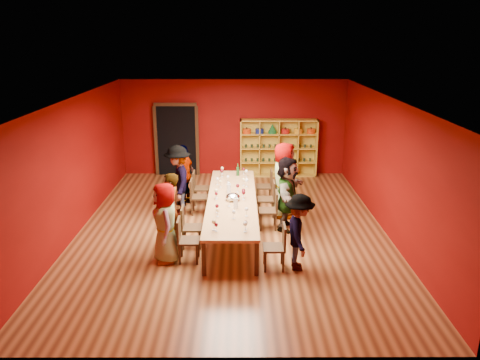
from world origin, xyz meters
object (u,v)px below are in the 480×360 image
Objects in this scene: shelving_unit at (278,145)px; person_left_3 at (178,180)px; person_left_0 at (165,223)px; chair_person_left_1 at (188,225)px; chair_person_right_0 at (278,245)px; tasting_table at (232,201)px; person_right_2 at (287,193)px; person_right_4 at (282,174)px; spittoon_bowl at (233,197)px; person_left_1 at (170,211)px; chair_person_right_4 at (267,184)px; chair_person_right_3 at (269,197)px; wine_bottle at (238,171)px; chair_person_left_0 at (185,238)px; person_right_3 at (284,180)px; chair_person_left_3 at (196,195)px; person_left_4 at (184,175)px; chair_person_left_4 at (198,186)px; person_right_0 at (299,232)px; chair_person_right_2 at (271,208)px.

person_left_3 is (-2.74, -3.32, -0.11)m from shelving_unit.
person_left_0 is 0.80m from chair_person_left_1.
tasting_table is at bearing 115.76° from chair_person_right_0.
tasting_table is at bearing 108.54° from person_right_2.
person_right_4 reaches higher than spittoon_bowl.
chair_person_right_4 is (2.18, 2.76, -0.32)m from person_left_1.
chair_person_right_3 is at bearing 44.05° from chair_person_left_1.
wine_bottle reaches higher than chair_person_right_0.
shelving_unit is 2.70× the size of chair_person_left_0.
chair_person_right_4 is (-0.34, 1.00, -0.43)m from person_right_3.
chair_person_left_0 and chair_person_left_3 have the same top height.
chair_person_left_1 is at bearing 138.47° from person_right_3.
tasting_table is 5.06× the size of chair_person_right_3.
person_left_1 is 2.61m from person_left_4.
chair_person_left_4 is 4.01m from chair_person_right_0.
chair_person_left_1 is at bearing 0.16° from person_left_3.
wine_bottle is (-1.27, -2.51, -0.11)m from shelving_unit.
person_right_2 reaches higher than person_right_4.
shelving_unit is at bearing 85.52° from chair_person_right_0.
chair_person_left_3 is at bearing 177.96° from person_left_1.
chair_person_right_0 is at bearing 74.69° from person_left_1.
person_right_2 is 1.78m from person_right_4.
chair_person_left_4 is 1.00× the size of chair_person_right_0.
person_left_4 is at bearing 121.44° from chair_person_right_0.
person_left_4 is 0.87× the size of person_right_3.
person_right_3 is at bearing 91.90° from person_left_4.
person_left_4 is 4.85× the size of spittoon_bowl.
person_left_3 is at bearing -129.47° from shelving_unit.
spittoon_bowl reaches higher than tasting_table.
wine_bottle is (0.13, 1.80, 0.18)m from tasting_table.
person_right_0 is at bearing 56.31° from person_left_4.
spittoon_bowl is at bearing -93.24° from wine_bottle.
chair_person_right_2 is 1.84m from person_right_4.
chair_person_left_3 is 1.00× the size of chair_person_left_4.
wine_bottle is (1.04, 0.12, 0.38)m from chair_person_left_4.
tasting_table is 3.00× the size of person_right_0.
person_right_4 is at bearing 56.86° from spittoon_bowl.
chair_person_right_2 is 0.56× the size of person_right_4.
chair_person_left_0 is at bearing 147.33° from person_right_3.
tasting_table is at bearing -116.42° from chair_person_right_4.
chair_person_right_0 is at bearing -94.48° from shelving_unit.
chair_person_right_0 is at bearing 64.71° from person_left_0.
shelving_unit is 4.31m from person_left_3.
person_right_3 is at bearing 116.52° from person_left_0.
chair_person_right_0 is at bearing -27.79° from chair_person_left_1.
person_left_1 is at bearing -100.51° from chair_person_left_3.
person_right_0 reaches higher than chair_person_right_3.
person_left_3 is at bearing 119.03° from person_right_4.
person_left_4 is (0.07, 0.69, -0.07)m from person_left_3.
person_left_3 is 1.09× the size of person_left_4.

